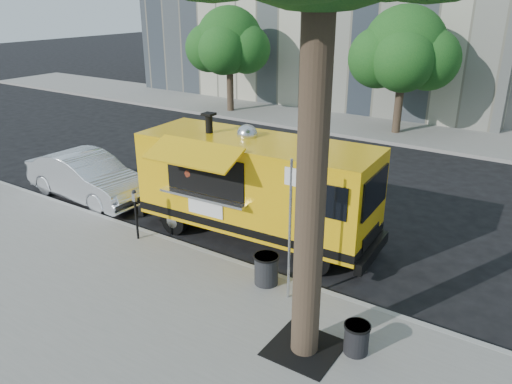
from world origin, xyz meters
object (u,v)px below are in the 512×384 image
at_px(parking_meter, 135,209).
at_px(trash_bin_left, 266,269).
at_px(far_tree_b, 404,48).
at_px(food_truck, 255,185).
at_px(far_tree_a, 229,41).
at_px(sign_post, 290,223).
at_px(sedan, 87,177).
at_px(trash_bin_right, 357,337).

xyz_separation_m(parking_meter, trash_bin_left, (3.88, 0.01, -0.48)).
bearing_deg(far_tree_b, food_truck, -88.50).
distance_m(parking_meter, food_truck, 3.05).
relative_size(far_tree_a, far_tree_b, 0.97).
bearing_deg(sign_post, far_tree_a, 129.83).
bearing_deg(trash_bin_left, parking_meter, -179.85).
xyz_separation_m(far_tree_b, trash_bin_left, (1.88, -14.04, -3.33)).
xyz_separation_m(far_tree_a, far_tree_b, (9.00, 0.40, 0.06)).
height_order(sign_post, trash_bin_left, sign_post).
relative_size(parking_meter, food_truck, 0.21).
xyz_separation_m(sign_post, sedan, (-8.07, 1.55, -1.13)).
relative_size(sedan, trash_bin_right, 7.79).
xyz_separation_m(far_tree_a, parking_meter, (7.00, -13.65, -2.79)).
bearing_deg(parking_meter, sedan, 159.04).
height_order(far_tree_a, food_truck, far_tree_a).
height_order(far_tree_a, far_tree_b, far_tree_b).
relative_size(sign_post, parking_meter, 2.25).
relative_size(sign_post, trash_bin_left, 4.49).
distance_m(food_truck, trash_bin_right, 5.13).
height_order(sign_post, trash_bin_right, sign_post).
distance_m(far_tree_a, trash_bin_left, 17.75).
height_order(far_tree_b, trash_bin_left, far_tree_b).
bearing_deg(far_tree_b, trash_bin_left, -82.36).
relative_size(far_tree_b, parking_meter, 4.12).
xyz_separation_m(far_tree_a, sedan, (3.48, -12.30, -3.05)).
bearing_deg(parking_meter, trash_bin_left, 0.15).
xyz_separation_m(food_truck, trash_bin_left, (1.56, -1.91, -0.98)).
distance_m(far_tree_b, parking_meter, 14.48).
bearing_deg(sedan, far_tree_a, 18.23).
height_order(far_tree_a, trash_bin_right, far_tree_a).
distance_m(sign_post, trash_bin_left, 1.51).
relative_size(far_tree_a, trash_bin_right, 9.52).
xyz_separation_m(sedan, trash_bin_left, (7.41, -1.34, -0.22)).
height_order(sign_post, food_truck, food_truck).
bearing_deg(sign_post, trash_bin_right, -24.28).
bearing_deg(trash_bin_left, food_truck, 129.31).
relative_size(parking_meter, trash_bin_right, 2.37).
relative_size(sign_post, trash_bin_right, 5.33).
bearing_deg(trash_bin_left, sedan, 169.74).
height_order(sedan, trash_bin_right, sedan).
bearing_deg(far_tree_a, sign_post, -50.17).
distance_m(sedan, trash_bin_right, 10.20).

